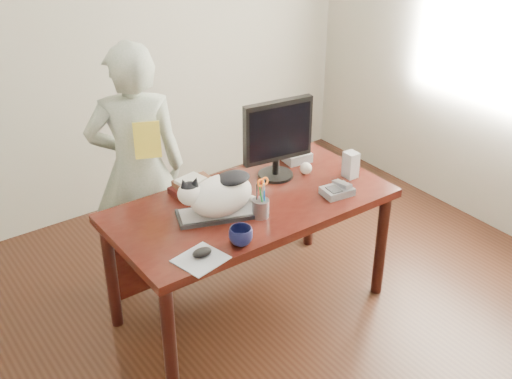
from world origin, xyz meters
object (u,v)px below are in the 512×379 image
object	(u,v)px
coffee_mug	(241,236)
calculator	(293,154)
desk	(243,218)
keyboard	(222,213)
book_stack	(193,186)
person	(138,169)
monitor	(278,135)
phone	(338,190)
pen_cup	(261,206)
speaker	(351,165)
baseball	(306,168)
mouse	(202,252)
cat	(219,194)

from	to	relation	value
coffee_mug	calculator	xyz separation A→B (m)	(0.83, 0.61, -0.02)
desk	keyboard	bearing A→B (deg)	-153.13
coffee_mug	book_stack	world-z (taller)	coffee_mug
keyboard	person	world-z (taller)	person
keyboard	calculator	xyz separation A→B (m)	(0.75, 0.32, 0.02)
coffee_mug	calculator	bearing A→B (deg)	36.50
monitor	phone	bearing A→B (deg)	-58.97
book_stack	keyboard	bearing A→B (deg)	-95.55
calculator	pen_cup	bearing A→B (deg)	-135.34
speaker	baseball	bearing A→B (deg)	137.27
mouse	calculator	distance (m)	1.20
speaker	desk	bearing A→B (deg)	166.01
keyboard	mouse	xyz separation A→B (m)	(-0.29, -0.27, 0.01)
phone	speaker	distance (m)	0.25
calculator	speaker	bearing A→B (deg)	-65.75
cat	phone	size ratio (longest dim) A/B	2.51
phone	calculator	distance (m)	0.52
person	cat	bearing A→B (deg)	125.90
keyboard	person	size ratio (longest dim) A/B	0.33
pen_cup	calculator	bearing A→B (deg)	37.63
phone	pen_cup	bearing A→B (deg)	-179.02
speaker	baseball	size ratio (longest dim) A/B	2.20
monitor	coffee_mug	distance (m)	0.79
keyboard	pen_cup	bearing A→B (deg)	-18.56
pen_cup	baseball	bearing A→B (deg)	25.13
pen_cup	calculator	world-z (taller)	pen_cup
person	calculator	bearing A→B (deg)	-177.77
cat	speaker	size ratio (longest dim) A/B	2.93
calculator	book_stack	bearing A→B (deg)	-172.44
mouse	phone	bearing A→B (deg)	-7.99
coffee_mug	calculator	size ratio (longest dim) A/B	0.52
mouse	baseball	xyz separation A→B (m)	(0.98, 0.38, 0.01)
pen_cup	coffee_mug	distance (m)	0.29
pen_cup	baseball	xyz separation A→B (m)	(0.52, 0.24, -0.03)
mouse	phone	xyz separation A→B (m)	(0.96, 0.08, 0.00)
cat	speaker	world-z (taller)	cat
book_stack	monitor	bearing A→B (deg)	-19.23
speaker	book_stack	xyz separation A→B (m)	(-0.87, 0.39, -0.04)
baseball	book_stack	distance (m)	0.70
speaker	book_stack	world-z (taller)	speaker
baseball	speaker	bearing A→B (deg)	-44.16
mouse	person	world-z (taller)	person
monitor	book_stack	size ratio (longest dim) A/B	1.92
coffee_mug	baseball	xyz separation A→B (m)	(0.76, 0.40, -0.01)
pen_cup	keyboard	bearing A→B (deg)	141.37
pen_cup	person	bearing A→B (deg)	111.53
keyboard	cat	xyz separation A→B (m)	(-0.02, 0.00, 0.12)
keyboard	speaker	bearing A→B (deg)	15.23
desk	pen_cup	xyz separation A→B (m)	(-0.05, -0.24, 0.21)
pen_cup	calculator	size ratio (longest dim) A/B	0.99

